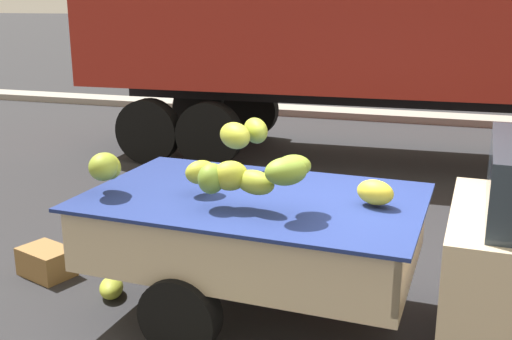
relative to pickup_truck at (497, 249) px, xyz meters
name	(u,v)px	position (x,y,z in m)	size (l,w,h in m)	color
ground	(332,328)	(-1.21, 0.04, -0.88)	(220.00, 220.00, 0.00)	#28282B
curb_strip	(415,117)	(-1.21, 9.71, -0.80)	(80.00, 0.80, 0.16)	gray
pickup_truck	(497,249)	(0.00, 0.00, 0.00)	(4.93, 1.95, 1.70)	#CCB793
semi_trailer	(445,7)	(-0.64, 5.85, 1.66)	(12.09, 3.02, 3.95)	maroon
fallen_banana_bunch_near_tailgate	(111,288)	(-3.26, -0.02, -0.80)	(0.35, 0.22, 0.17)	#A0AC31
produce_crate	(46,262)	(-4.11, 0.18, -0.74)	(0.52, 0.36, 0.28)	olive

